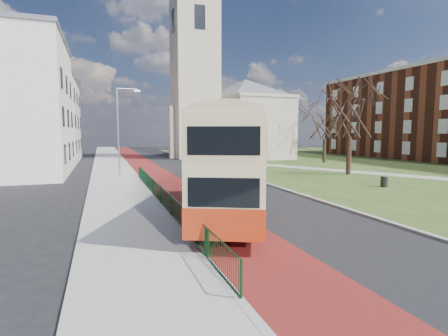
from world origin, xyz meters
name	(u,v)px	position (x,y,z in m)	size (l,w,h in m)	color
ground	(235,217)	(0.00, 0.00, 0.00)	(160.00, 160.00, 0.00)	black
road_carriageway	(179,172)	(1.50, 20.00, 0.01)	(9.00, 120.00, 0.01)	black
bus_lane	(153,173)	(-1.20, 20.00, 0.01)	(3.40, 120.00, 0.01)	#591414
pavement_west	(113,174)	(-5.00, 20.00, 0.06)	(4.00, 120.00, 0.12)	gray
kerb_west	(134,173)	(-3.00, 20.00, 0.07)	(0.25, 120.00, 0.13)	#999993
kerb_east	(215,168)	(6.10, 22.00, 0.07)	(0.25, 80.00, 0.13)	#999993
grass_green	(358,163)	(26.00, 22.00, 0.02)	(40.00, 80.00, 0.04)	#2E491A
footpath	(394,175)	(20.00, 10.00, 0.06)	(2.20, 36.00, 0.03)	#9E998C
pedestrian_railing	(161,196)	(-2.95, 4.00, 0.55)	(0.07, 24.00, 1.12)	#0B3218
gothic_church	(222,75)	(12.56, 38.00, 13.13)	(16.38, 18.00, 40.00)	#9F9581
street_block_near	(8,106)	(-14.00, 22.00, 6.51)	(10.30, 14.30, 13.00)	silver
street_block_far	(38,119)	(-14.00, 38.00, 5.76)	(10.30, 16.30, 11.50)	beige
streetlamp	(120,127)	(-4.35, 18.00, 4.59)	(2.13, 0.18, 8.00)	gray
bus	(235,158)	(0.15, 0.43, 2.84)	(7.48, 11.95, 4.97)	#B42F10
winter_tree_near	(351,108)	(16.31, 11.96, 6.34)	(6.69, 6.69, 9.10)	black
winter_tree_far	(325,120)	(21.90, 23.71, 5.70)	(5.89, 5.89, 8.17)	black
litter_bin	(384,181)	(13.69, 4.73, 0.47)	(0.55, 0.55, 0.86)	black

